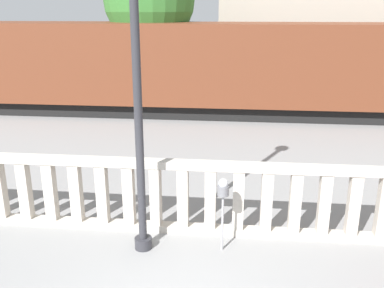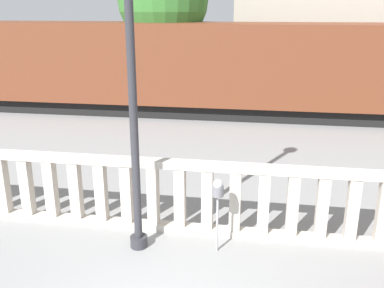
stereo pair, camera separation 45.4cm
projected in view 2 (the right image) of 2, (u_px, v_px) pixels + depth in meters
balustrade at (194, 198)px, 7.87m from camera, size 17.77×0.24×1.43m
lamppost at (130, 39)px, 6.52m from camera, size 0.38×0.38×6.12m
parking_meter at (218, 193)px, 7.15m from camera, size 0.20×0.20×1.34m
train_near at (295, 69)px, 16.13m from camera, size 25.70×2.96×4.11m
tree_left at (163, 0)px, 17.36m from camera, size 3.70×3.70×6.23m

